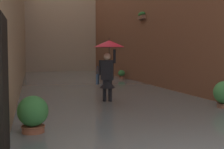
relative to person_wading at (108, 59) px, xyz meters
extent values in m
plane|color=slate|center=(-0.26, -5.18, -1.51)|extent=(61.48, 61.48, 0.00)
cube|color=slate|center=(-0.26, -5.18, -1.44)|extent=(6.91, 30.59, 0.15)
cube|color=brown|center=(-3.21, -5.57, 2.05)|extent=(0.20, 0.70, 0.18)
ellipsoid|color=#2D7033|center=(-3.21, -5.57, 2.21)|extent=(0.28, 0.76, 0.24)
cube|color=black|center=(2.77, 4.84, -0.41)|extent=(0.08, 1.10, 2.20)
cube|color=tan|center=(-0.26, -18.38, 4.62)|extent=(9.71, 1.80, 12.27)
cube|color=black|center=(0.11, -0.04, -1.46)|extent=(0.19, 0.26, 0.10)
cylinder|color=black|center=(0.11, -0.04, -1.04)|extent=(0.16, 0.16, 0.74)
cube|color=black|center=(-0.06, 0.02, -1.46)|extent=(0.19, 0.26, 0.10)
cylinder|color=black|center=(-0.06, 0.02, -1.04)|extent=(0.16, 0.16, 0.74)
cube|color=black|center=(0.03, -0.01, -0.36)|extent=(0.43, 0.34, 0.63)
cone|color=black|center=(0.03, -0.01, -0.79)|extent=(0.65, 0.65, 0.28)
sphere|color=#DBB293|center=(0.03, -0.01, 0.07)|extent=(0.23, 0.23, 0.23)
cylinder|color=black|center=(-0.19, 0.07, 0.08)|extent=(0.11, 0.11, 0.44)
cylinder|color=black|center=(0.24, -0.10, -0.28)|extent=(0.11, 0.11, 0.48)
cylinder|color=black|center=(-0.03, 0.01, 0.22)|extent=(0.02, 0.02, 0.52)
cone|color=red|center=(-0.03, 0.01, 0.48)|extent=(1.01, 1.01, 0.22)
cylinder|color=black|center=(-0.03, 0.01, 0.62)|extent=(0.01, 0.01, 0.08)
cube|color=#334766|center=(0.32, -0.11, -0.65)|extent=(0.16, 0.28, 0.32)
torus|color=#334766|center=(0.32, -0.11, -0.37)|extent=(0.13, 0.29, 0.30)
cylinder|color=#9E563D|center=(2.36, 3.39, -1.38)|extent=(0.43, 0.43, 0.27)
torus|color=brown|center=(2.36, 3.39, -1.24)|extent=(0.46, 0.46, 0.04)
ellipsoid|color=#387F3D|center=(2.36, 3.39, -0.94)|extent=(0.59, 0.59, 0.59)
cylinder|color=brown|center=(-2.89, 1.98, -1.38)|extent=(0.41, 0.41, 0.26)
cylinder|color=brown|center=(-3.02, -8.48, -1.36)|extent=(0.34, 0.34, 0.31)
torus|color=brown|center=(-3.02, -8.48, -1.20)|extent=(0.37, 0.37, 0.04)
ellipsoid|color=#387F3D|center=(-3.02, -8.48, -1.02)|extent=(0.43, 0.43, 0.36)
camera|label=1|loc=(2.39, 9.36, 0.15)|focal=48.71mm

